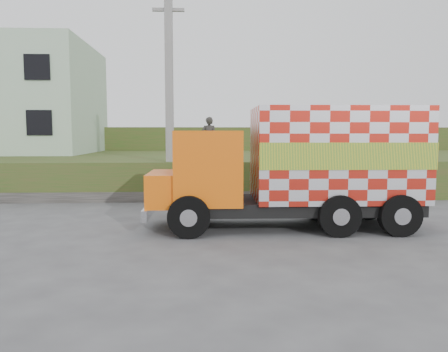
{
  "coord_description": "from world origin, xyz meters",
  "views": [
    {
      "loc": [
        0.24,
        -12.34,
        2.56
      ],
      "look_at": [
        0.9,
        0.75,
        1.3
      ],
      "focal_mm": 35.0,
      "sensor_mm": 36.0,
      "label": 1
    }
  ],
  "objects": [
    {
      "name": "embankment_far",
      "position": [
        0.0,
        22.0,
        1.5
      ],
      "size": [
        40.0,
        12.0,
        3.0
      ],
      "primitive_type": "cube",
      "color": "#2E541C",
      "rests_on": "ground"
    },
    {
      "name": "cargo_truck",
      "position": [
        2.88,
        -0.64,
        1.68
      ],
      "size": [
        7.36,
        2.63,
        3.27
      ],
      "rotation": [
        0.0,
        0.0,
        -0.01
      ],
      "color": "black",
      "rests_on": "ground"
    },
    {
      "name": "retaining_strip",
      "position": [
        -2.0,
        4.2,
        0.2
      ],
      "size": [
        16.0,
        0.5,
        0.4
      ],
      "primitive_type": "cube",
      "color": "#595651",
      "rests_on": "ground"
    },
    {
      "name": "embankment",
      "position": [
        0.0,
        10.0,
        0.75
      ],
      "size": [
        40.0,
        12.0,
        1.5
      ],
      "primitive_type": "cube",
      "color": "#2E541C",
      "rests_on": "ground"
    },
    {
      "name": "pedestrian",
      "position": [
        0.53,
        5.86,
        2.39
      ],
      "size": [
        0.68,
        0.48,
        1.77
      ],
      "primitive_type": "imported",
      "rotation": [
        0.0,
        0.0,
        3.05
      ],
      "color": "#322F2C",
      "rests_on": "embankment"
    },
    {
      "name": "ground",
      "position": [
        0.0,
        0.0,
        0.0
      ],
      "size": [
        120.0,
        120.0,
        0.0
      ],
      "primitive_type": "plane",
      "color": "#474749",
      "rests_on": "ground"
    },
    {
      "name": "building",
      "position": [
        -11.0,
        13.0,
        4.5
      ],
      "size": [
        10.0,
        8.0,
        6.0
      ],
      "primitive_type": "cube",
      "color": "#A8C1A5",
      "rests_on": "embankment"
    },
    {
      "name": "cow",
      "position": [
        0.0,
        -0.73,
        0.67
      ],
      "size": [
        1.08,
        1.72,
        1.34
      ],
      "primitive_type": "imported",
      "rotation": [
        0.0,
        0.0,
        -0.24
      ],
      "color": "#34120D",
      "rests_on": "ground"
    },
    {
      "name": "utility_pole",
      "position": [
        -1.0,
        4.6,
        4.08
      ],
      "size": [
        1.2,
        0.3,
        8.0
      ],
      "color": "gray",
      "rests_on": "ground"
    }
  ]
}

